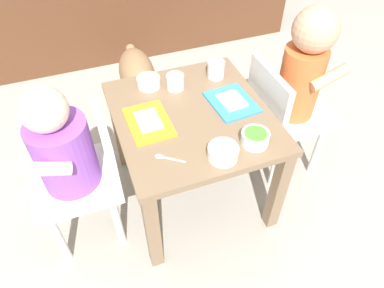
{
  "coord_description": "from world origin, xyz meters",
  "views": [
    {
      "loc": [
        -0.32,
        -0.87,
        1.22
      ],
      "look_at": [
        0.0,
        0.0,
        0.28
      ],
      "focal_mm": 32.98,
      "sensor_mm": 36.0,
      "label": 1
    }
  ],
  "objects_px": {
    "food_tray_right": "(232,102)",
    "water_cup_left": "(175,83)",
    "food_tray_left": "(149,122)",
    "veggie_bowl_far": "(149,82)",
    "spoon_by_left_tray": "(167,158)",
    "dining_table": "(192,129)",
    "water_cup_right": "(216,70)",
    "cereal_bowl_right_side": "(255,138)",
    "veggie_bowl_near": "(223,152)",
    "dog": "(138,76)",
    "seated_child_right": "(299,78)",
    "seated_child_left": "(68,153)"
  },
  "relations": [
    {
      "from": "veggie_bowl_near",
      "to": "dining_table",
      "type": "bearing_deg",
      "value": 94.38
    },
    {
      "from": "dining_table",
      "to": "seated_child_left",
      "type": "distance_m",
      "value": 0.43
    },
    {
      "from": "seated_child_left",
      "to": "cereal_bowl_right_side",
      "type": "height_order",
      "value": "seated_child_left"
    },
    {
      "from": "seated_child_left",
      "to": "spoon_by_left_tray",
      "type": "distance_m",
      "value": 0.31
    },
    {
      "from": "cereal_bowl_right_side",
      "to": "veggie_bowl_near",
      "type": "bearing_deg",
      "value": -169.65
    },
    {
      "from": "water_cup_right",
      "to": "veggie_bowl_far",
      "type": "relative_size",
      "value": 0.76
    },
    {
      "from": "food_tray_right",
      "to": "water_cup_left",
      "type": "distance_m",
      "value": 0.22
    },
    {
      "from": "seated_child_right",
      "to": "water_cup_left",
      "type": "height_order",
      "value": "seated_child_right"
    },
    {
      "from": "food_tray_right",
      "to": "water_cup_right",
      "type": "relative_size",
      "value": 2.92
    },
    {
      "from": "dog",
      "to": "seated_child_right",
      "type": "bearing_deg",
      "value": -49.98
    },
    {
      "from": "water_cup_right",
      "to": "cereal_bowl_right_side",
      "type": "height_order",
      "value": "water_cup_right"
    },
    {
      "from": "food_tray_right",
      "to": "spoon_by_left_tray",
      "type": "xyz_separation_m",
      "value": [
        -0.3,
        -0.18,
        -0.0
      ]
    },
    {
      "from": "seated_child_right",
      "to": "veggie_bowl_far",
      "type": "bearing_deg",
      "value": 159.69
    },
    {
      "from": "seated_child_left",
      "to": "water_cup_right",
      "type": "height_order",
      "value": "seated_child_left"
    },
    {
      "from": "spoon_by_left_tray",
      "to": "dining_table",
      "type": "bearing_deg",
      "value": 49.91
    },
    {
      "from": "food_tray_left",
      "to": "spoon_by_left_tray",
      "type": "bearing_deg",
      "value": -87.1
    },
    {
      "from": "food_tray_left",
      "to": "cereal_bowl_right_side",
      "type": "relative_size",
      "value": 2.22
    },
    {
      "from": "food_tray_right",
      "to": "veggie_bowl_far",
      "type": "xyz_separation_m",
      "value": [
        -0.25,
        0.2,
        0.01
      ]
    },
    {
      "from": "water_cup_left",
      "to": "water_cup_right",
      "type": "bearing_deg",
      "value": 5.56
    },
    {
      "from": "seated_child_left",
      "to": "food_tray_right",
      "type": "relative_size",
      "value": 3.5
    },
    {
      "from": "dog",
      "to": "seated_child_left",
      "type": "bearing_deg",
      "value": -119.58
    },
    {
      "from": "dog",
      "to": "veggie_bowl_far",
      "type": "height_order",
      "value": "veggie_bowl_far"
    },
    {
      "from": "dining_table",
      "to": "food_tray_left",
      "type": "distance_m",
      "value": 0.17
    },
    {
      "from": "seated_child_right",
      "to": "cereal_bowl_right_side",
      "type": "relative_size",
      "value": 8.22
    },
    {
      "from": "food_tray_left",
      "to": "water_cup_right",
      "type": "xyz_separation_m",
      "value": [
        0.31,
        0.17,
        0.02
      ]
    },
    {
      "from": "dining_table",
      "to": "seated_child_left",
      "type": "bearing_deg",
      "value": -174.96
    },
    {
      "from": "food_tray_left",
      "to": "water_cup_left",
      "type": "distance_m",
      "value": 0.21
    },
    {
      "from": "food_tray_left",
      "to": "veggie_bowl_far",
      "type": "height_order",
      "value": "veggie_bowl_far"
    },
    {
      "from": "seated_child_left",
      "to": "water_cup_left",
      "type": "bearing_deg",
      "value": 25.28
    },
    {
      "from": "water_cup_left",
      "to": "dog",
      "type": "bearing_deg",
      "value": 97.56
    },
    {
      "from": "water_cup_right",
      "to": "veggie_bowl_near",
      "type": "relative_size",
      "value": 0.7
    },
    {
      "from": "dining_table",
      "to": "veggie_bowl_far",
      "type": "xyz_separation_m",
      "value": [
        -0.1,
        0.21,
        0.09
      ]
    },
    {
      "from": "spoon_by_left_tray",
      "to": "veggie_bowl_near",
      "type": "bearing_deg",
      "value": -17.89
    },
    {
      "from": "water_cup_left",
      "to": "veggie_bowl_far",
      "type": "xyz_separation_m",
      "value": [
        -0.09,
        0.05,
        -0.0
      ]
    },
    {
      "from": "food_tray_left",
      "to": "veggie_bowl_near",
      "type": "distance_m",
      "value": 0.28
    },
    {
      "from": "food_tray_left",
      "to": "water_cup_left",
      "type": "bearing_deg",
      "value": 46.57
    },
    {
      "from": "seated_child_right",
      "to": "veggie_bowl_near",
      "type": "height_order",
      "value": "seated_child_right"
    },
    {
      "from": "food_tray_left",
      "to": "water_cup_left",
      "type": "xyz_separation_m",
      "value": [
        0.15,
        0.15,
        0.02
      ]
    },
    {
      "from": "spoon_by_left_tray",
      "to": "veggie_bowl_far",
      "type": "bearing_deg",
      "value": 82.83
    },
    {
      "from": "veggie_bowl_near",
      "to": "seated_child_right",
      "type": "bearing_deg",
      "value": 29.95
    },
    {
      "from": "seated_child_right",
      "to": "veggie_bowl_far",
      "type": "distance_m",
      "value": 0.56
    },
    {
      "from": "water_cup_right",
      "to": "veggie_bowl_far",
      "type": "bearing_deg",
      "value": 173.47
    },
    {
      "from": "seated_child_right",
      "to": "spoon_by_left_tray",
      "type": "height_order",
      "value": "seated_child_right"
    },
    {
      "from": "food_tray_right",
      "to": "cereal_bowl_right_side",
      "type": "distance_m",
      "value": 0.21
    },
    {
      "from": "dog",
      "to": "food_tray_left",
      "type": "height_order",
      "value": "food_tray_left"
    },
    {
      "from": "cereal_bowl_right_side",
      "to": "veggie_bowl_near",
      "type": "distance_m",
      "value": 0.12
    },
    {
      "from": "veggie_bowl_near",
      "to": "cereal_bowl_right_side",
      "type": "bearing_deg",
      "value": 10.35
    },
    {
      "from": "food_tray_right",
      "to": "water_cup_left",
      "type": "relative_size",
      "value": 2.94
    },
    {
      "from": "seated_child_left",
      "to": "veggie_bowl_near",
      "type": "height_order",
      "value": "seated_child_left"
    },
    {
      "from": "dining_table",
      "to": "dog",
      "type": "xyz_separation_m",
      "value": [
        -0.06,
        0.59,
        -0.14
      ]
    }
  ]
}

